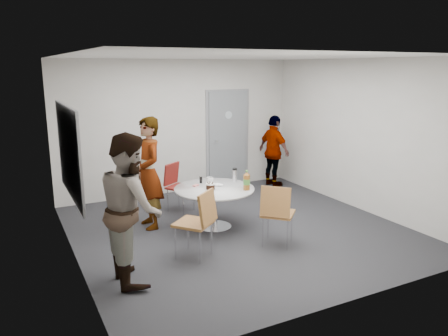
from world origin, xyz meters
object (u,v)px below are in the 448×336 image
whiteboard (69,152)px  chair_near_left (200,217)px  table (216,193)px  chair_far (177,182)px  person_right (274,151)px  person_left (131,208)px  person_main (149,173)px  chair_near_right (277,209)px  door (228,139)px

whiteboard → chair_near_left: bearing=-31.1°
table → chair_near_left: size_ratio=1.35×
chair_far → person_right: person_right is taller
person_left → person_right: person_left is taller
chair_near_left → chair_far: chair_near_left is taller
whiteboard → person_main: 1.48m
person_left → chair_far: bearing=-31.0°
person_main → chair_far: bearing=129.6°
chair_near_right → chair_far: bearing=152.5°
door → chair_near_right: bearing=-105.8°
person_main → person_left: (-0.74, -1.63, 0.01)m
chair_far → person_main: size_ratio=0.48×
table → person_right: size_ratio=0.83×
whiteboard → person_main: (1.25, 0.57, -0.55)m
table → chair_near_left: bearing=-127.1°
chair_near_right → table: bearing=156.4°
whiteboard → table: bearing=1.3°
chair_near_left → person_left: person_left is taller
chair_near_left → person_left: 1.04m
chair_near_left → person_main: size_ratio=0.53×
table → person_right: 2.80m
table → person_left: size_ratio=0.70×
door → person_main: bearing=-143.5°
chair_near_right → chair_far: size_ratio=1.07×
chair_near_left → whiteboard: bearing=109.2°
person_left → person_right: 4.81m
door → person_left: size_ratio=1.17×
door → table: size_ratio=1.66×
whiteboard → table: whiteboard is taller
door → person_right: (0.85, -0.53, -0.25)m
person_right → whiteboard: bearing=104.7°
door → chair_far: bearing=-145.1°
door → table: 2.66m
table → person_left: 2.04m
door → person_right: door is taller
whiteboard → table: (2.19, 0.05, -0.87)m
chair_near_right → person_right: person_right is taller
person_right → chair_near_left: bearing=125.2°
chair_near_right → person_right: size_ratio=0.60×
person_right → chair_far: bearing=96.8°
whiteboard → person_left: bearing=-64.3°
chair_near_right → chair_far: chair_near_right is taller
whiteboard → chair_near_left: (1.48, -0.89, -0.87)m
door → whiteboard: (-3.56, -2.28, 0.42)m
door → chair_near_right: 3.49m
chair_near_right → chair_far: 2.30m
whiteboard → chair_near_left: 1.94m
whiteboard → person_right: 4.79m
chair_near_right → door: bearing=119.5°
door → chair_near_left: size_ratio=2.23×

